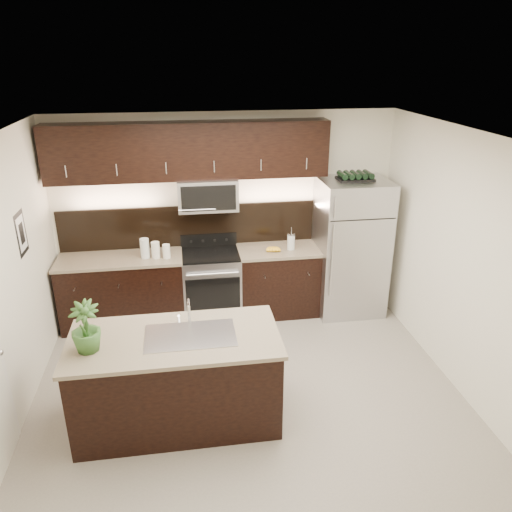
{
  "coord_description": "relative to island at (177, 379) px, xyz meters",
  "views": [
    {
      "loc": [
        -0.58,
        -4.41,
        3.4
      ],
      "look_at": [
        0.18,
        0.55,
        1.33
      ],
      "focal_mm": 35.0,
      "sensor_mm": 36.0,
      "label": 1
    }
  ],
  "objects": [
    {
      "name": "plant",
      "position": [
        -0.75,
        -0.11,
        0.7
      ],
      "size": [
        0.29,
        0.29,
        0.47
      ],
      "primitive_type": "imported",
      "rotation": [
        0.0,
        0.0,
        -0.1
      ],
      "color": "#305823",
      "rests_on": "island"
    },
    {
      "name": "bananas",
      "position": [
        1.25,
        1.96,
        0.5
      ],
      "size": [
        0.22,
        0.18,
        0.06
      ],
      "primitive_type": "ellipsoid",
      "rotation": [
        0.0,
        0.0,
        -0.11
      ],
      "color": "gold",
      "rests_on": "counter_run"
    },
    {
      "name": "room_walls",
      "position": [
        0.62,
        0.32,
        1.22
      ],
      "size": [
        4.52,
        4.02,
        2.71
      ],
      "color": "silver",
      "rests_on": "ground"
    },
    {
      "name": "upper_fixtures",
      "position": [
        0.3,
        2.19,
        1.67
      ],
      "size": [
        3.49,
        0.4,
        1.66
      ],
      "color": "black",
      "rests_on": "counter_run"
    },
    {
      "name": "wine_rack",
      "position": [
        2.37,
        1.98,
        1.43
      ],
      "size": [
        0.46,
        0.28,
        0.11
      ],
      "color": "black",
      "rests_on": "refrigerator"
    },
    {
      "name": "french_press",
      "position": [
        1.55,
        1.99,
        0.58
      ],
      "size": [
        0.1,
        0.1,
        0.3
      ],
      "rotation": [
        0.0,
        0.0,
        -0.08
      ],
      "color": "silver",
      "rests_on": "counter_run"
    },
    {
      "name": "counter_run",
      "position": [
        0.27,
        2.04,
        -0.0
      ],
      "size": [
        3.51,
        0.65,
        0.94
      ],
      "color": "black",
      "rests_on": "ground"
    },
    {
      "name": "refrigerator",
      "position": [
        2.37,
        1.98,
        0.45
      ],
      "size": [
        0.89,
        0.81,
        1.85
      ],
      "primitive_type": "cube",
      "color": "#B2B2B7",
      "rests_on": "ground"
    },
    {
      "name": "sink_faucet",
      "position": [
        0.15,
        0.01,
        0.48
      ],
      "size": [
        0.84,
        0.5,
        0.28
      ],
      "color": "silver",
      "rests_on": "island"
    },
    {
      "name": "island",
      "position": [
        0.0,
        0.0,
        0.0
      ],
      "size": [
        1.96,
        0.96,
        0.94
      ],
      "color": "black",
      "rests_on": "ground"
    },
    {
      "name": "ground",
      "position": [
        0.73,
        0.35,
        -0.47
      ],
      "size": [
        4.5,
        4.5,
        0.0
      ],
      "primitive_type": "plane",
      "color": "gray",
      "rests_on": "ground"
    },
    {
      "name": "canisters",
      "position": [
        -0.25,
        1.97,
        0.58
      ],
      "size": [
        0.38,
        0.16,
        0.25
      ],
      "rotation": [
        0.0,
        0.0,
        -0.2
      ],
      "color": "silver",
      "rests_on": "counter_run"
    }
  ]
}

